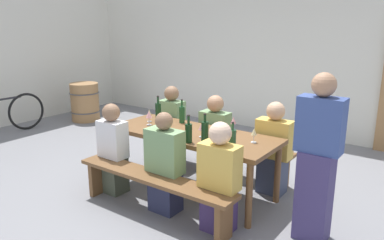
{
  "coord_description": "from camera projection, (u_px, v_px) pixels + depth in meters",
  "views": [
    {
      "loc": [
        2.47,
        -3.4,
        2.01
      ],
      "look_at": [
        0.0,
        0.0,
        0.9
      ],
      "focal_mm": 35.02,
      "sensor_mm": 36.0,
      "label": 1
    }
  ],
  "objects": [
    {
      "name": "tasting_table",
      "position": [
        192.0,
        139.0,
        4.4
      ],
      "size": [
        2.05,
        0.81,
        0.75
      ],
      "color": "brown",
      "rests_on": "ground"
    },
    {
      "name": "ground_plane",
      "position": [
        192.0,
        191.0,
        4.57
      ],
      "size": [
        24.0,
        24.0,
        0.0
      ],
      "primitive_type": "plane",
      "color": "slate"
    },
    {
      "name": "wine_barrel",
      "position": [
        85.0,
        102.0,
        7.78
      ],
      "size": [
        0.61,
        0.61,
        0.78
      ],
      "color": "#9E7247",
      "rests_on": "ground"
    },
    {
      "name": "seated_guest_near_1",
      "position": [
        165.0,
        166.0,
        3.98
      ],
      "size": [
        0.41,
        0.24,
        1.11
      ],
      "rotation": [
        0.0,
        0.0,
        1.57
      ],
      "color": "#262A46",
      "rests_on": "ground"
    },
    {
      "name": "wine_glass_1",
      "position": [
        202.0,
        127.0,
        4.17
      ],
      "size": [
        0.08,
        0.08,
        0.17
      ],
      "color": "silver",
      "rests_on": "tasting_table"
    },
    {
      "name": "wine_glass_4",
      "position": [
        254.0,
        132.0,
        3.99
      ],
      "size": [
        0.06,
        0.06,
        0.16
      ],
      "color": "silver",
      "rests_on": "tasting_table"
    },
    {
      "name": "bench_near",
      "position": [
        153.0,
        184.0,
        3.93
      ],
      "size": [
        1.95,
        0.3,
        0.45
      ],
      "color": "brown",
      "rests_on": "ground"
    },
    {
      "name": "wine_bottle_4",
      "position": [
        205.0,
        132.0,
        3.99
      ],
      "size": [
        0.08,
        0.08,
        0.32
      ],
      "color": "#143319",
      "rests_on": "tasting_table"
    },
    {
      "name": "wine_glass_0",
      "position": [
        149.0,
        115.0,
        4.66
      ],
      "size": [
        0.08,
        0.08,
        0.18
      ],
      "color": "silver",
      "rests_on": "tasting_table"
    },
    {
      "name": "wine_glass_2",
      "position": [
        149.0,
        113.0,
        4.83
      ],
      "size": [
        0.06,
        0.06,
        0.16
      ],
      "color": "silver",
      "rests_on": "tasting_table"
    },
    {
      "name": "seated_guest_near_0",
      "position": [
        113.0,
        150.0,
        4.43
      ],
      "size": [
        0.34,
        0.24,
        1.1
      ],
      "rotation": [
        0.0,
        0.0,
        1.57
      ],
      "color": "#444B3A",
      "rests_on": "ground"
    },
    {
      "name": "wine_bottle_2",
      "position": [
        189.0,
        132.0,
        3.99
      ],
      "size": [
        0.08,
        0.08,
        0.3
      ],
      "color": "#143319",
      "rests_on": "tasting_table"
    },
    {
      "name": "seated_guest_far_1",
      "position": [
        215.0,
        138.0,
        4.89
      ],
      "size": [
        0.39,
        0.24,
        1.1
      ],
      "rotation": [
        0.0,
        0.0,
        -1.57
      ],
      "color": "#4B4E3E",
      "rests_on": "ground"
    },
    {
      "name": "wine_glass_3",
      "position": [
        233.0,
        121.0,
        4.4
      ],
      "size": [
        0.07,
        0.07,
        0.17
      ],
      "color": "silver",
      "rests_on": "tasting_table"
    },
    {
      "name": "seated_guest_near_2",
      "position": [
        219.0,
        180.0,
        3.59
      ],
      "size": [
        0.4,
        0.24,
        1.11
      ],
      "rotation": [
        0.0,
        0.0,
        1.57
      ],
      "color": "#3B2B59",
      "rests_on": "ground"
    },
    {
      "name": "back_wall",
      "position": [
        296.0,
        45.0,
        6.61
      ],
      "size": [
        14.0,
        0.2,
        3.2
      ],
      "primitive_type": "cube",
      "color": "silver",
      "rests_on": "ground"
    },
    {
      "name": "bench_far",
      "position": [
        223.0,
        148.0,
        5.04
      ],
      "size": [
        1.95,
        0.3,
        0.45
      ],
      "color": "brown",
      "rests_on": "ground"
    },
    {
      "name": "wine_bottle_0",
      "position": [
        232.0,
        139.0,
        3.78
      ],
      "size": [
        0.07,
        0.07,
        0.28
      ],
      "color": "#234C2D",
      "rests_on": "tasting_table"
    },
    {
      "name": "seated_guest_far_0",
      "position": [
        172.0,
        128.0,
        5.29
      ],
      "size": [
        0.35,
        0.24,
        1.15
      ],
      "rotation": [
        0.0,
        0.0,
        -1.57
      ],
      "color": "navy",
      "rests_on": "ground"
    },
    {
      "name": "wine_bottle_3",
      "position": [
        158.0,
        111.0,
        4.9
      ],
      "size": [
        0.08,
        0.08,
        0.33
      ],
      "color": "#143319",
      "rests_on": "tasting_table"
    },
    {
      "name": "standing_host",
      "position": [
        317.0,
        162.0,
        3.4
      ],
      "size": [
        0.4,
        0.24,
        1.59
      ],
      "rotation": [
        0.0,
        0.0,
        3.14
      ],
      "color": "#3D3467",
      "rests_on": "ground"
    },
    {
      "name": "wine_bottle_1",
      "position": [
        182.0,
        114.0,
        4.77
      ],
      "size": [
        0.07,
        0.07,
        0.31
      ],
      "color": "#194723",
      "rests_on": "tasting_table"
    },
    {
      "name": "seated_guest_far_2",
      "position": [
        273.0,
        150.0,
        4.42
      ],
      "size": [
        0.42,
        0.24,
        1.12
      ],
      "rotation": [
        0.0,
        0.0,
        -1.57
      ],
      "color": "#39415B",
      "rests_on": "ground"
    }
  ]
}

